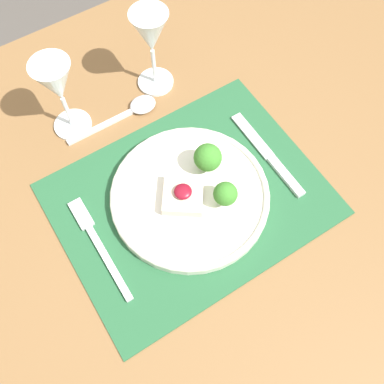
% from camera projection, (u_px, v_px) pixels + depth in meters
% --- Properties ---
extents(ground_plane, '(8.00, 8.00, 0.00)m').
position_uv_depth(ground_plane, '(191.00, 298.00, 1.46)').
color(ground_plane, '#4C4742').
extents(dining_table, '(1.55, 1.05, 0.74)m').
position_uv_depth(dining_table, '(190.00, 217.00, 0.87)').
color(dining_table, brown).
rests_on(dining_table, ground_plane).
extents(placemat, '(0.46, 0.36, 0.00)m').
position_uv_depth(placemat, '(190.00, 199.00, 0.80)').
color(placemat, '#235633').
rests_on(placemat, dining_table).
extents(dinner_plate, '(0.28, 0.28, 0.08)m').
position_uv_depth(dinner_plate, '(193.00, 192.00, 0.79)').
color(dinner_plate, silver).
rests_on(dinner_plate, placemat).
extents(fork, '(0.02, 0.21, 0.01)m').
position_uv_depth(fork, '(96.00, 241.00, 0.76)').
color(fork, silver).
rests_on(fork, placemat).
extents(knife, '(0.02, 0.21, 0.01)m').
position_uv_depth(knife, '(272.00, 159.00, 0.83)').
color(knife, silver).
rests_on(knife, placemat).
extents(spoon, '(0.19, 0.04, 0.02)m').
position_uv_depth(spoon, '(134.00, 109.00, 0.88)').
color(spoon, silver).
rests_on(spoon, dining_table).
extents(wine_glass_near, '(0.07, 0.07, 0.18)m').
position_uv_depth(wine_glass_near, '(151.00, 37.00, 0.81)').
color(wine_glass_near, white).
rests_on(wine_glass_near, dining_table).
extents(wine_glass_far, '(0.07, 0.07, 0.17)m').
position_uv_depth(wine_glass_far, '(57.00, 86.00, 0.77)').
color(wine_glass_far, white).
rests_on(wine_glass_far, dining_table).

